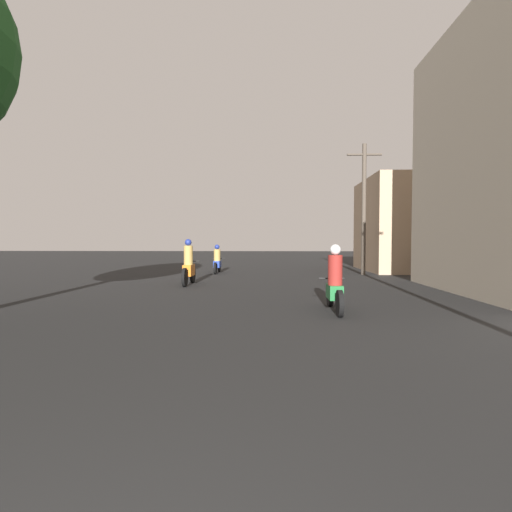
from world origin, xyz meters
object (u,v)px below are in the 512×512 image
object	(u,v)px
motorcycle_green	(335,284)
building_right_far	(421,225)
motorcycle_orange	(189,267)
motorcycle_blue	(217,261)
utility_pole_far	(364,206)

from	to	relation	value
motorcycle_green	building_right_far	world-z (taller)	building_right_far
motorcycle_orange	motorcycle_blue	size ratio (longest dim) A/B	1.01
motorcycle_orange	building_right_far	distance (m)	13.34
motorcycle_green	utility_pole_far	world-z (taller)	utility_pole_far
motorcycle_blue	utility_pole_far	world-z (taller)	utility_pole_far
motorcycle_orange	motorcycle_blue	distance (m)	5.26
motorcycle_green	motorcycle_orange	bearing A→B (deg)	131.64
utility_pole_far	motorcycle_blue	bearing A→B (deg)	174.67
motorcycle_blue	utility_pole_far	xyz separation A→B (m)	(7.00, -0.65, 2.64)
motorcycle_orange	utility_pole_far	distance (m)	9.01
building_right_far	motorcycle_orange	bearing A→B (deg)	-146.18
motorcycle_green	motorcycle_blue	world-z (taller)	motorcycle_green
motorcycle_orange	motorcycle_blue	xyz separation A→B (m)	(0.32, 5.25, -0.09)
motorcycle_green	utility_pole_far	distance (m)	10.61
motorcycle_orange	building_right_far	size ratio (longest dim) A/B	0.34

